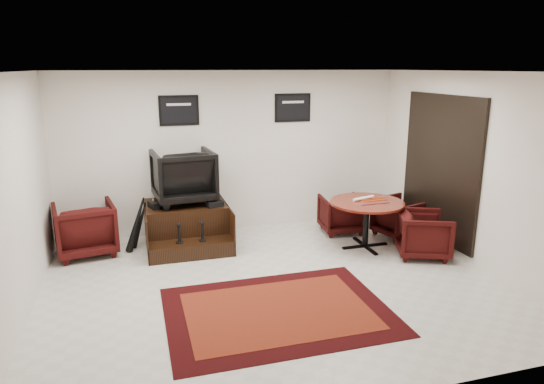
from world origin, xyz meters
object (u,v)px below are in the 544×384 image
Objects in this scene: shine_podium at (187,226)px; table_chair_window at (400,215)px; meeting_table at (367,207)px; armchair_side at (85,226)px; table_chair_corner at (424,232)px; table_chair_back at (341,212)px; shine_chair at (183,174)px.

table_chair_window is at bearing -10.01° from shine_podium.
shine_podium is 1.16× the size of meeting_table.
armchair_side is 5.26m from table_chair_corner.
meeting_table is 1.53× the size of table_chair_corner.
armchair_side is 1.25× the size of table_chair_back.
table_chair_back is at bearing 50.12° from table_chair_corner.
shine_chair reaches higher than shine_podium.
armchair_side is at bearing 167.51° from meeting_table.
meeting_table is (4.34, -0.96, 0.23)m from armchair_side.
table_chair_back is (2.70, -0.28, -0.81)m from shine_chair.
shine_podium is 3.65m from table_chair_window.
table_chair_window is at bearing 162.92° from armchair_side.
table_chair_corner reaches higher than table_chair_window.
meeting_table is at bearing 157.52° from armchair_side.
armchair_side reaches higher than shine_podium.
meeting_table is 0.87m from table_chair_back.
table_chair_corner reaches higher than shine_podium.
table_chair_back is 1.59m from table_chair_corner.
meeting_table and table_chair_corner have the same top height.
shine_chair is 1.72m from armchair_side.
table_chair_back is 0.94× the size of table_chair_corner.
armchair_side is (-1.56, -0.13, -0.71)m from shine_chair.
meeting_table is at bearing -18.97° from shine_podium.
table_chair_corner is (0.75, -1.40, 0.02)m from table_chair_back.
table_chair_back is (4.27, -0.15, -0.09)m from armchair_side.
shine_chair is at bearing 85.85° from table_chair_corner.
armchair_side is at bearing -0.42° from shine_chair.
table_chair_back is (2.70, -0.14, 0.05)m from shine_podium.
shine_podium is 1.40× the size of shine_chair.
armchair_side is at bearing 94.65° from table_chair_corner.
shine_chair is 3.76m from table_chair_window.
meeting_table is 0.95m from table_chair_corner.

